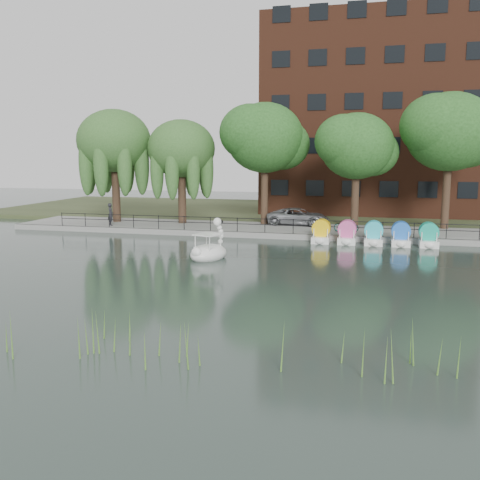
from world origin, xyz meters
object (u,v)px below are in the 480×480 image
at_px(pedestrian, 111,213).
at_px(swan_boat, 209,250).
at_px(bicycle, 346,225).
at_px(minivan, 298,215).

bearing_deg(pedestrian, swan_boat, -173.63).
relative_size(bicycle, pedestrian, 0.87).
xyz_separation_m(bicycle, swan_boat, (-7.07, -9.91, -0.41)).
relative_size(minivan, swan_boat, 1.79).
xyz_separation_m(pedestrian, swan_boat, (10.76, -9.08, -0.90)).
relative_size(minivan, bicycle, 3.16).
height_order(minivan, swan_boat, swan_boat).
xyz_separation_m(minivan, swan_boat, (-3.25, -12.85, -0.66)).
xyz_separation_m(bicycle, pedestrian, (-17.82, -0.83, 0.49)).
bearing_deg(minivan, pedestrian, 108.51).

